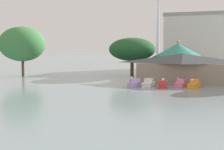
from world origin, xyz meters
TOP-DOWN VIEW (x-y plane):
  - pedal_boat_lavender at (7.30, 37.36)m, footprint 2.08×3.13m
  - pedal_boat_white at (9.47, 38.18)m, footprint 1.93×3.03m
  - pedal_boat_red at (11.95, 37.16)m, footprint 1.69×2.71m
  - pedal_boat_pink at (14.72, 39.34)m, footprint 2.22×3.27m
  - pedal_boat_orange at (16.85, 38.44)m, footprint 2.12×3.12m
  - boathouse at (14.73, 44.26)m, footprint 17.44×6.05m
  - green_roof_pavilion at (13.29, 55.56)m, footprint 12.40×12.40m
  - shoreline_tree_tall_left at (-20.78, 47.07)m, footprint 10.35×10.35m
  - shoreline_tree_mid at (3.05, 54.73)m, footprint 10.68×10.68m
  - background_building_block at (18.69, 83.24)m, footprint 22.27×12.28m
  - distant_broadcast_tower at (-31.75, 386.41)m, footprint 8.33×8.33m

SIDE VIEW (x-z plane):
  - pedal_boat_red at x=11.95m, z-range -0.35..1.31m
  - pedal_boat_pink at x=14.72m, z-range -0.28..1.30m
  - pedal_boat_lavender at x=7.30m, z-range -0.34..1.37m
  - pedal_boat_white at x=9.47m, z-range -0.26..1.30m
  - pedal_boat_orange at x=16.85m, z-range -0.23..1.34m
  - boathouse at x=14.73m, z-range 0.13..5.59m
  - green_roof_pavilion at x=13.29m, z-range 0.13..8.34m
  - shoreline_tree_mid at x=3.05m, z-range 1.74..10.58m
  - shoreline_tree_tall_left at x=-20.78m, z-range 1.72..13.02m
  - background_building_block at x=18.69m, z-range 0.02..17.06m
  - distant_broadcast_tower at x=-31.75m, z-range -15.70..139.55m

